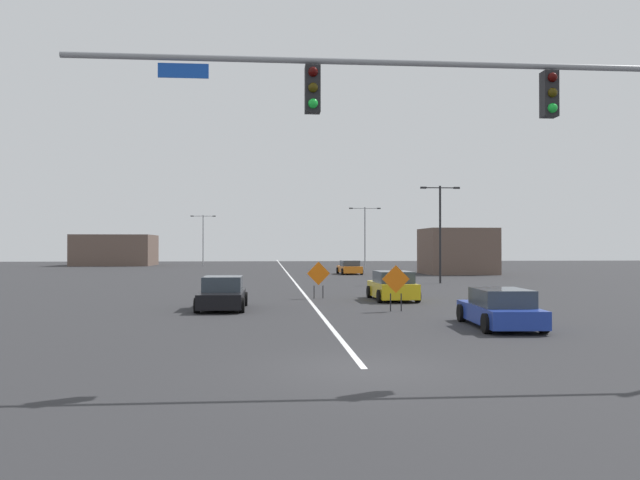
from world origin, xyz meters
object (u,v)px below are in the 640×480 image
(traffic_signal_assembly, at_px, (542,120))
(car_black_far, at_px, (222,294))
(construction_sign_right_lane, at_px, (318,275))
(car_orange_approaching, at_px, (350,268))
(street_lamp_mid_right, at_px, (440,225))
(car_blue_mid, at_px, (500,309))
(street_lamp_far_right, at_px, (203,235))
(street_lamp_far_left, at_px, (365,232))
(car_yellow_near, at_px, (393,286))
(construction_sign_right_shoulder, at_px, (396,282))

(traffic_signal_assembly, bearing_deg, car_black_far, 120.16)
(construction_sign_right_lane, xyz_separation_m, car_orange_approaching, (5.52, 29.45, -0.60))
(street_lamp_mid_right, xyz_separation_m, car_blue_mid, (-5.08, -25.82, -3.73))
(car_orange_approaching, distance_m, car_blue_mid, 42.05)
(car_orange_approaching, bearing_deg, street_lamp_far_right, 119.39)
(street_lamp_far_left, bearing_deg, car_blue_mid, -94.36)
(traffic_signal_assembly, distance_m, construction_sign_right_lane, 20.36)
(street_lamp_mid_right, relative_size, construction_sign_right_lane, 3.75)
(street_lamp_mid_right, height_order, car_yellow_near, street_lamp_mid_right)
(car_black_far, xyz_separation_m, car_yellow_near, (8.37, 4.02, 0.06))
(traffic_signal_assembly, distance_m, street_lamp_far_right, 81.47)
(construction_sign_right_lane, bearing_deg, car_orange_approaching, 79.39)
(traffic_signal_assembly, bearing_deg, street_lamp_far_right, 100.95)
(construction_sign_right_shoulder, distance_m, car_black_far, 7.58)
(construction_sign_right_shoulder, bearing_deg, construction_sign_right_lane, 111.29)
(construction_sign_right_lane, height_order, car_orange_approaching, construction_sign_right_lane)
(traffic_signal_assembly, relative_size, construction_sign_right_shoulder, 8.43)
(car_orange_approaching, bearing_deg, car_yellow_near, -93.38)
(car_yellow_near, bearing_deg, construction_sign_right_shoulder, -99.91)
(car_black_far, height_order, car_yellow_near, car_yellow_near)
(construction_sign_right_shoulder, xyz_separation_m, car_orange_approaching, (2.79, 36.43, -0.62))
(car_black_far, xyz_separation_m, car_orange_approaching, (10.19, 34.88, -0.02))
(traffic_signal_assembly, xyz_separation_m, construction_sign_right_lane, (-3.54, 19.56, -4.42))
(street_lamp_mid_right, relative_size, car_blue_mid, 1.57)
(street_lamp_far_left, bearing_deg, car_black_far, -105.57)
(street_lamp_mid_right, bearing_deg, car_yellow_near, -114.09)
(construction_sign_right_lane, relative_size, car_yellow_near, 0.45)
(car_blue_mid, bearing_deg, construction_sign_right_shoulder, 113.47)
(traffic_signal_assembly, bearing_deg, street_lamp_mid_right, 78.45)
(street_lamp_far_left, relative_size, car_yellow_near, 1.80)
(street_lamp_far_right, bearing_deg, traffic_signal_assembly, -79.05)
(car_black_far, distance_m, car_blue_mid, 12.16)
(street_lamp_far_right, distance_m, street_lamp_far_left, 26.04)
(street_lamp_mid_right, distance_m, construction_sign_right_shoulder, 21.79)
(construction_sign_right_lane, xyz_separation_m, car_yellow_near, (3.70, -1.40, -0.52))
(traffic_signal_assembly, xyz_separation_m, street_lamp_far_right, (-15.47, 79.98, -1.23))
(car_blue_mid, bearing_deg, traffic_signal_assembly, -103.08)
(street_lamp_far_right, distance_m, street_lamp_mid_right, 52.14)
(car_orange_approaching, relative_size, car_yellow_near, 1.02)
(construction_sign_right_lane, relative_size, car_blue_mid, 0.42)
(street_lamp_mid_right, bearing_deg, car_black_far, -128.63)
(construction_sign_right_lane, bearing_deg, car_yellow_near, -20.81)
(construction_sign_right_shoulder, xyz_separation_m, car_blue_mid, (2.44, -5.61, -0.63))
(traffic_signal_assembly, bearing_deg, construction_sign_right_shoulder, 93.73)
(traffic_signal_assembly, bearing_deg, street_lamp_far_left, 84.70)
(traffic_signal_assembly, height_order, street_lamp_mid_right, street_lamp_mid_right)
(street_lamp_far_right, relative_size, street_lamp_mid_right, 1.01)
(car_blue_mid, bearing_deg, car_black_far, 143.89)
(street_lamp_far_right, bearing_deg, car_orange_approaching, -60.61)
(street_lamp_far_right, distance_m, construction_sign_right_shoulder, 69.05)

